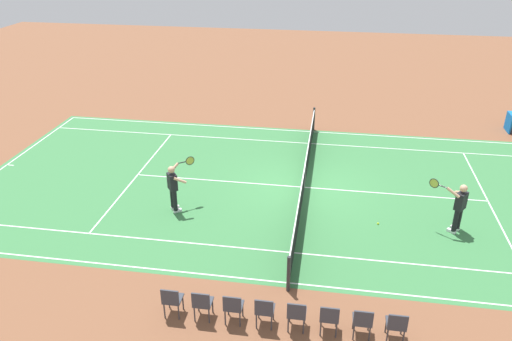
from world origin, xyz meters
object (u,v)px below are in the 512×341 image
spectator_chair_7 (172,299)px  spectator_chair_3 (297,313)px  tennis_player_far (459,206)px  spectator_chair_2 (329,317)px  spectator_chair_6 (202,302)px  tennis_player_near (174,186)px  spectator_chair_0 (397,324)px  spectator_chair_1 (363,320)px  spectator_chair_4 (265,309)px  tennis_ball (378,223)px  spectator_chair_5 (233,306)px  tennis_net (305,175)px

spectator_chair_7 → spectator_chair_3: bearing=180.0°
tennis_player_far → spectator_chair_2: (3.76, 5.03, -0.41)m
spectator_chair_2 → spectator_chair_6: 3.03m
tennis_player_near → spectator_chair_6: tennis_player_near is taller
spectator_chair_0 → spectator_chair_1: 0.76m
spectator_chair_4 → tennis_ball: bearing=-120.3°
spectator_chair_0 → spectator_chair_7: (5.29, 0.00, 0.00)m
spectator_chair_5 → spectator_chair_0: bearing=180.0°
tennis_player_near → spectator_chair_5: size_ratio=1.93×
spectator_chair_0 → spectator_chair_6: bearing=0.0°
tennis_net → spectator_chair_7: size_ratio=13.30×
tennis_player_near → spectator_chair_1: 7.75m
spectator_chair_3 → spectator_chair_6: size_ratio=1.00×
tennis_net → tennis_player_near: bearing=29.1°
spectator_chair_0 → spectator_chair_3: bearing=0.0°
tennis_player_near → tennis_ball: (-6.69, -0.18, -0.90)m
tennis_ball → spectator_chair_7: size_ratio=0.08×
spectator_chair_4 → spectator_chair_6: 1.51m
spectator_chair_1 → spectator_chair_7: (4.54, 0.00, 0.00)m
spectator_chair_3 → tennis_ball: bearing=-113.5°
tennis_ball → spectator_chair_1: (0.68, 5.05, 0.49)m
spectator_chair_1 → spectator_chair_6: size_ratio=1.00×
spectator_chair_4 → tennis_net: bearing=-93.4°
tennis_ball → spectator_chair_4: size_ratio=0.08×
spectator_chair_1 → spectator_chair_3: (1.51, 0.00, 0.00)m
spectator_chair_0 → spectator_chair_2: 1.51m
spectator_chair_3 → spectator_chair_4: size_ratio=1.00×
tennis_player_far → spectator_chair_3: (4.52, 5.03, -0.41)m
spectator_chair_1 → spectator_chair_7: bearing=0.0°
spectator_chair_2 → spectator_chair_3: bearing=0.0°
spectator_chair_0 → tennis_player_far: bearing=-114.1°
tennis_player_near → spectator_chair_6: size_ratio=1.93×
tennis_ball → spectator_chair_5: 6.29m
spectator_chair_5 → spectator_chair_7: (1.51, 0.00, 0.00)m
tennis_net → tennis_player_near: (4.16, 2.32, 0.44)m
tennis_player_far → spectator_chair_1: bearing=59.1°
spectator_chair_6 → spectator_chair_1: bearing=180.0°
spectator_chair_1 → spectator_chair_3: 1.51m
tennis_net → spectator_chair_5: (1.18, 7.19, 0.03)m
spectator_chair_1 → spectator_chair_5: bearing=0.0°
tennis_net → spectator_chair_7: (2.69, 7.19, 0.03)m
spectator_chair_3 → spectator_chair_4: same height
spectator_chair_3 → tennis_net: bearing=-87.4°
tennis_player_near → spectator_chair_7: (-1.47, 4.87, -0.41)m
tennis_player_far → spectator_chair_6: bearing=36.5°
spectator_chair_2 → spectator_chair_7: bearing=0.0°
spectator_chair_1 → spectator_chair_4: same height
tennis_net → tennis_player_near: 4.78m
spectator_chair_3 → spectator_chair_1: bearing=180.0°
tennis_ball → spectator_chair_2: 5.28m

